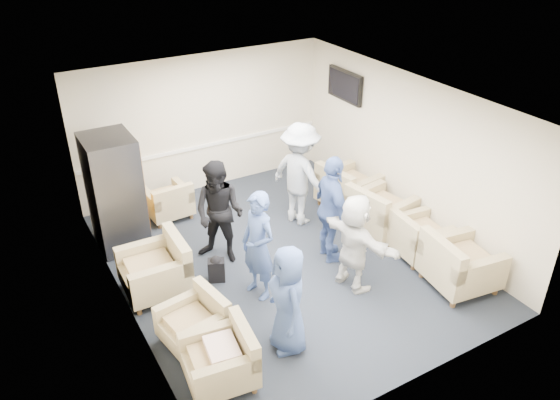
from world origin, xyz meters
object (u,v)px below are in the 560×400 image
armchair_right_far (346,190)px  person_back_left (219,213)px  person_mid_left (258,246)px  armchair_right_near (457,266)px  person_front_left (288,300)px  armchair_left_mid (197,323)px  person_back_right (300,175)px  person_front_right (355,242)px  armchair_right_midfar (378,213)px  vending_machine (115,192)px  armchair_left_far (159,270)px  armchair_right_midnear (416,237)px  armchair_corner (169,203)px  armchair_left_near (223,360)px  person_mid_right (332,210)px

armchair_right_far → person_back_left: person_back_left is taller
person_mid_left → person_back_left: person_back_left is taller
armchair_right_near → person_front_left: 2.86m
person_back_left → person_mid_left: bearing=-34.7°
armchair_left_mid → person_back_right: (2.80, 1.94, 0.64)m
armchair_right_near → person_front_right: (-1.33, 0.81, 0.39)m
armchair_right_midfar → vending_machine: bearing=55.4°
armchair_right_near → person_front_left: size_ratio=0.70×
armchair_right_midfar → person_back_left: size_ratio=0.63×
armchair_left_far → armchair_right_midnear: 4.13m
armchair_corner → vending_machine: (-0.99, -0.40, 0.67)m
armchair_left_mid → person_front_left: bearing=47.1°
person_front_left → person_back_left: person_back_left is taller
armchair_left_far → armchair_right_midfar: size_ratio=0.88×
armchair_right_midfar → person_front_right: (-1.30, -1.01, 0.40)m
armchair_left_near → armchair_left_far: (-0.09, 2.06, 0.05)m
person_front_right → person_mid_right: bearing=-18.4°
person_front_left → person_mid_left: (0.19, 1.14, 0.08)m
person_back_right → armchair_right_far: bearing=-108.5°
armchair_right_near → person_front_right: person_front_right is taller
armchair_left_mid → armchair_right_far: bearing=107.7°
armchair_right_near → vending_machine: 5.50m
person_front_left → person_front_right: bearing=123.4°
armchair_right_near → armchair_right_far: armchair_right_near is taller
armchair_right_midfar → person_front_right: 1.69m
armchair_left_far → vending_machine: 1.69m
armchair_right_midnear → person_front_left: 3.02m
armchair_left_near → armchair_right_midfar: bearing=121.9°
armchair_right_near → armchair_corner: (-3.02, 4.11, -0.07)m
armchair_left_far → person_front_right: bearing=64.0°
person_back_right → person_front_right: bearing=153.6°
person_front_right → person_mid_left: bearing=58.4°
armchair_right_far → person_front_right: 2.42m
armchair_corner → person_front_right: person_front_right is taller
armchair_right_midnear → armchair_left_mid: bearing=96.5°
person_mid_left → person_front_right: size_ratio=1.09×
person_back_right → person_front_right: (-0.30, -2.00, -0.17)m
person_mid_right → person_front_left: bearing=142.9°
armchair_right_near → vending_machine: bearing=54.9°
vending_machine → armchair_right_midfar: bearing=-25.5°
armchair_right_midfar → person_mid_right: bearing=92.6°
armchair_left_near → armchair_corner: 4.12m
person_back_left → person_front_right: (1.41, -1.63, -0.09)m
person_mid_left → person_mid_right: 1.45m
armchair_right_midnear → armchair_corner: armchair_right_midnear is taller
person_mid_left → person_mid_right: (1.43, 0.23, 0.06)m
armchair_right_midnear → person_front_right: size_ratio=0.58×
person_front_left → person_back_left: 2.25m
armchair_right_near → armchair_right_midnear: bearing=3.8°
armchair_right_midfar → armchair_right_far: 0.97m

